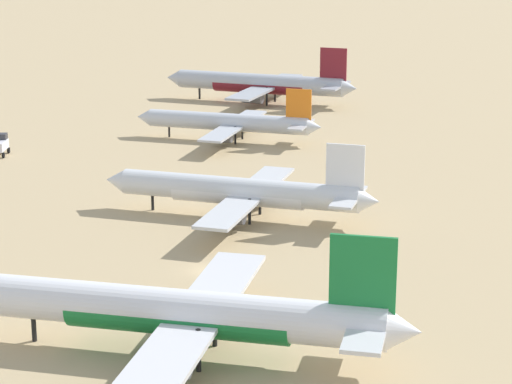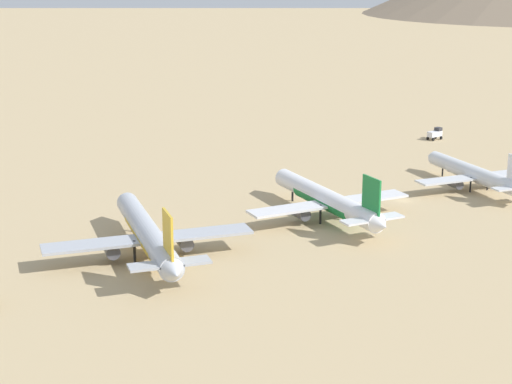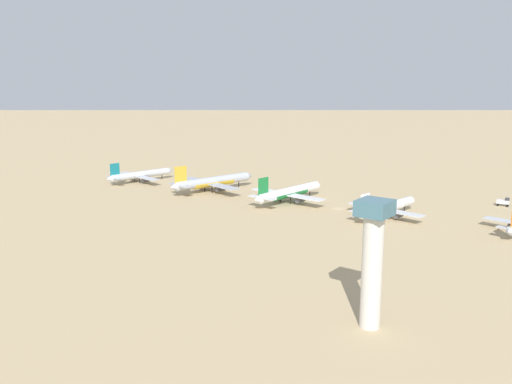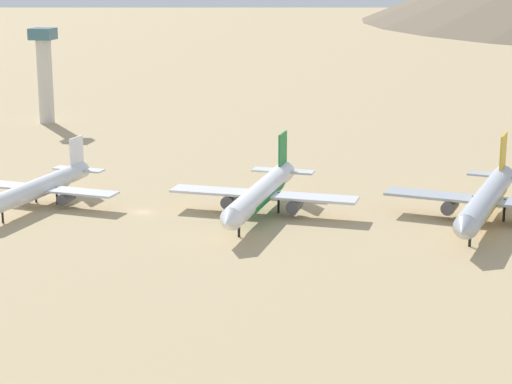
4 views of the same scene
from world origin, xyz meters
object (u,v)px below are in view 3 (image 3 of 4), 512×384
Objects in this scene: control_tower at (372,258)px; parked_jet_5 at (140,175)px; parked_jet_4 at (212,182)px; service_truck at (504,202)px; parked_jet_3 at (289,193)px; parked_jet_2 at (387,208)px.

parked_jet_5 is at bearing 64.18° from control_tower.
parked_jet_4 reaches higher than service_truck.
parked_jet_3 is 131.87m from control_tower.
parked_jet_3 is at bearing 123.06° from service_truck.
control_tower reaches higher than parked_jet_2.
parked_jet_2 is 93.73m from parked_jet_4.
parked_jet_4 is 1.69× the size of control_tower.
parked_jet_2 is 61.56m from service_truck.
control_tower reaches higher than parked_jet_5.
control_tower is (-94.37, -134.13, 11.94)m from parked_jet_4.
parked_jet_5 is 7.75× the size of service_truck.
parked_jet_3 reaches higher than parked_jet_5.
control_tower is at bearing -115.82° from parked_jet_5.
parked_jet_5 is at bearing 94.01° from parked_jet_2.
control_tower is (-88.59, -183.07, 12.79)m from parked_jet_5.
parked_jet_5 reaches higher than service_truck.
parked_jet_3 is (-1.64, 48.07, 0.62)m from parked_jet_2.
parked_jet_4 is (-4.22, 93.63, 0.88)m from parked_jet_2.
parked_jet_5 is at bearing 95.05° from parked_jet_3.
parked_jet_2 is 1.40× the size of control_tower.
parked_jet_3 is 1.62× the size of control_tower.
service_truck is (55.75, -127.25, -2.89)m from parked_jet_4.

